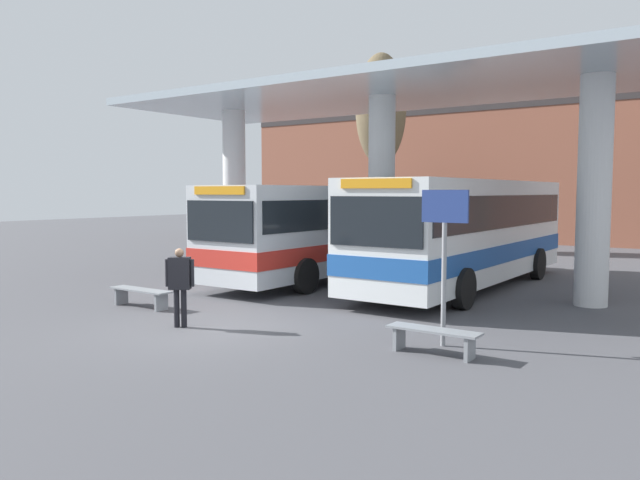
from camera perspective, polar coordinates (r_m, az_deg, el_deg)
ground_plane at (r=13.53m, az=-9.83°, el=-7.86°), size 100.00×100.00×0.00m
townhouse_backdrop at (r=36.25m, az=20.13°, el=8.70°), size 40.00×0.58×9.83m
station_canopy at (r=19.19m, az=5.70°, el=10.82°), size 17.07×6.95×5.97m
transit_bus_left_bay at (r=20.81m, az=1.21°, el=1.24°), size 2.84×10.82×3.04m
transit_bus_center_bay at (r=19.06m, az=13.19°, el=1.07°), size 2.89×10.93×3.19m
waiting_bench_near_pillar at (r=16.11m, az=-16.08°, el=-4.72°), size 1.89×0.44×0.46m
waiting_bench_mid_platform at (r=11.26m, az=10.33°, el=-8.59°), size 1.68×0.44×0.46m
info_sign_platform at (r=11.67m, az=11.32°, el=0.45°), size 0.90×0.09×2.90m
pedestrian_waiting at (r=13.47m, az=-12.70°, el=-3.52°), size 0.57×0.44×1.68m
poplar_tree_behind_left at (r=31.47m, az=5.58°, el=11.62°), size 2.49×2.49×9.66m
parked_car_street at (r=35.23m, az=9.47°, el=1.45°), size 4.69×1.99×2.21m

